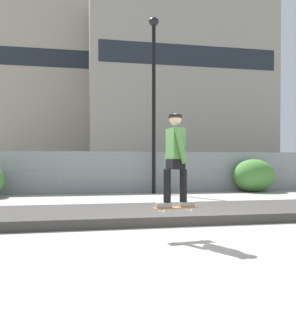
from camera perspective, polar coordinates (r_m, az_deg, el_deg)
ground_plane at (r=6.61m, az=8.59°, el=-10.94°), size 120.00×120.00×0.00m
gravel_berm at (r=8.56m, az=3.98°, el=-7.47°), size 12.59×2.58×0.22m
skateboard at (r=6.08m, az=4.58°, el=-6.68°), size 0.82×0.30×0.07m
skater at (r=6.03m, az=4.59°, el=2.23°), size 0.73×0.60×1.65m
chain_fence at (r=15.22m, az=-2.51°, el=-0.67°), size 20.18×0.06×1.85m
street_lamp at (r=15.25m, az=0.97°, el=13.54°), size 0.44×0.44×7.66m
parked_car_near at (r=18.10m, az=-13.21°, el=-0.74°), size 4.50×2.15×1.66m
parked_car_mid at (r=18.50m, az=4.58°, el=-0.68°), size 4.52×2.20×1.66m
library_building at (r=55.82m, az=-17.58°, el=12.63°), size 21.03×11.01×25.42m
office_block at (r=48.71m, az=4.49°, el=12.71°), size 23.48×14.31×22.60m
shrub_center at (r=16.50m, az=17.25°, el=-1.21°), size 1.95×1.60×1.51m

